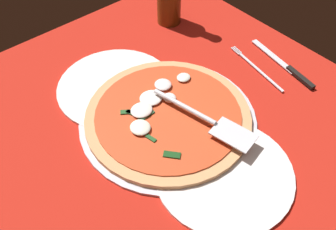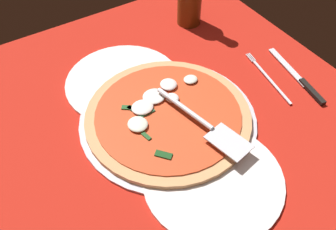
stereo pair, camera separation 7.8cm
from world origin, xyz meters
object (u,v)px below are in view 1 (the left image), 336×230
Objects in this scene: dinner_plate_left at (116,87)px; place_setting_far at (272,69)px; dinner_plate_right at (224,173)px; pizza_server at (206,119)px; pizza at (167,115)px.

place_setting_far is (18.59, 31.34, -0.14)cm from dinner_plate_left.
dinner_plate_right is 1.11× the size of pizza_server.
dinner_plate_right is 16.82cm from pizza.
dinner_plate_left is 22.83cm from pizza_server.
place_setting_far is (-3.11, 25.02, -3.39)cm from pizza_server.
pizza is (-16.76, 0.82, 1.14)cm from dinner_plate_right.
pizza_server is at bearing 154.16° from dinner_plate_right.
dinner_plate_left is at bearing -176.99° from dinner_plate_right.
pizza is 29.18cm from place_setting_far.
dinner_plate_right is at bearing 3.01° from dinner_plate_left.
dinner_plate_left is 36.44cm from place_setting_far.
dinner_plate_left is 1.12× the size of pizza_server.
place_setting_far is at bearing 85.17° from pizza_server.
dinner_plate_left is at bearing -175.66° from pizza_server.
pizza reaches higher than dinner_plate_right.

